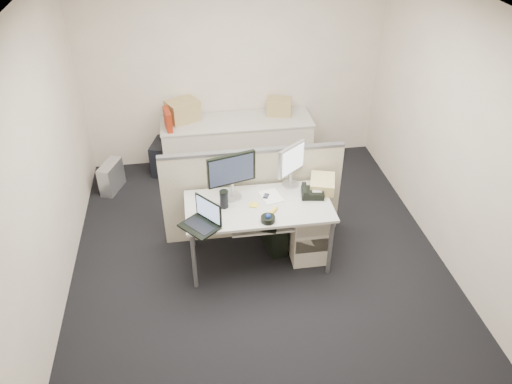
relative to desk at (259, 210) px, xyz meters
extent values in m
cube|color=black|center=(0.00, 0.00, -0.67)|extent=(4.00, 4.50, 0.01)
cube|color=white|center=(0.00, 0.00, 2.04)|extent=(4.00, 4.50, 0.01)
cube|color=beige|center=(0.00, 2.25, 0.69)|extent=(4.00, 0.02, 2.70)
cube|color=beige|center=(0.00, -2.25, 0.69)|extent=(4.00, 0.02, 2.70)
cube|color=beige|center=(-2.00, 0.00, 0.69)|extent=(0.02, 4.50, 2.70)
cube|color=beige|center=(2.00, 0.00, 0.69)|extent=(0.02, 4.50, 2.70)
cube|color=#BBB7AF|center=(0.00, 0.00, 0.05)|extent=(1.50, 0.75, 0.03)
cylinder|color=slate|center=(-0.70, -0.33, -0.31)|extent=(0.04, 0.04, 0.70)
cylinder|color=slate|center=(-0.70, 0.33, -0.31)|extent=(0.04, 0.04, 0.70)
cylinder|color=slate|center=(0.70, -0.33, -0.31)|extent=(0.04, 0.04, 0.70)
cylinder|color=slate|center=(0.70, 0.33, -0.31)|extent=(0.04, 0.04, 0.70)
cube|color=#BBB7AF|center=(0.00, -0.18, -0.04)|extent=(0.62, 0.32, 0.02)
cube|color=beige|center=(0.55, 0.05, -0.34)|extent=(0.40, 0.55, 0.65)
cube|color=beige|center=(0.00, 0.45, -0.11)|extent=(2.00, 0.06, 1.10)
cube|color=beige|center=(0.00, 1.93, -0.30)|extent=(2.00, 0.60, 0.72)
cube|color=black|center=(-0.25, 0.18, 0.32)|extent=(0.55, 0.33, 0.51)
cube|color=#B7B7BC|center=(0.40, 0.32, 0.30)|extent=(0.43, 0.40, 0.48)
cube|color=black|center=(-0.62, -0.28, 0.20)|extent=(0.43, 0.44, 0.26)
cylinder|color=black|center=(0.05, -0.28, 0.09)|extent=(0.17, 0.17, 0.05)
cube|color=black|center=(0.58, 0.08, 0.10)|extent=(0.26, 0.22, 0.07)
cube|color=white|center=(0.15, 0.12, 0.07)|extent=(0.25, 0.29, 0.01)
cube|color=yellow|center=(-0.05, 0.00, 0.07)|extent=(0.11, 0.11, 0.01)
cylinder|color=black|center=(-0.35, 0.02, 0.16)|extent=(0.10, 0.10, 0.18)
ellipsoid|color=yellow|center=(0.12, -0.15, 0.09)|extent=(0.16, 0.16, 0.04)
cube|color=black|center=(0.10, 0.13, 0.07)|extent=(0.09, 0.11, 0.01)
cube|color=tan|center=(0.72, 0.20, 0.13)|extent=(0.33, 0.38, 0.12)
cube|color=black|center=(-0.05, -0.22, -0.02)|extent=(0.44, 0.29, 0.02)
cube|color=black|center=(0.20, 0.20, -0.44)|extent=(0.26, 0.50, 0.45)
cube|color=black|center=(-1.05, 2.03, -0.44)|extent=(0.32, 0.51, 0.44)
cube|color=#B7B7BC|center=(-1.70, 1.63, -0.47)|extent=(0.31, 0.45, 0.39)
cube|color=tan|center=(-0.70, 2.05, 0.20)|extent=(0.49, 0.44, 0.30)
cube|color=tan|center=(0.60, 2.05, 0.17)|extent=(0.37, 0.32, 0.23)
cube|color=maroon|center=(-0.90, 1.83, 0.19)|extent=(0.11, 0.30, 0.28)
camera|label=1|loc=(-0.64, -4.08, 3.07)|focal=35.00mm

